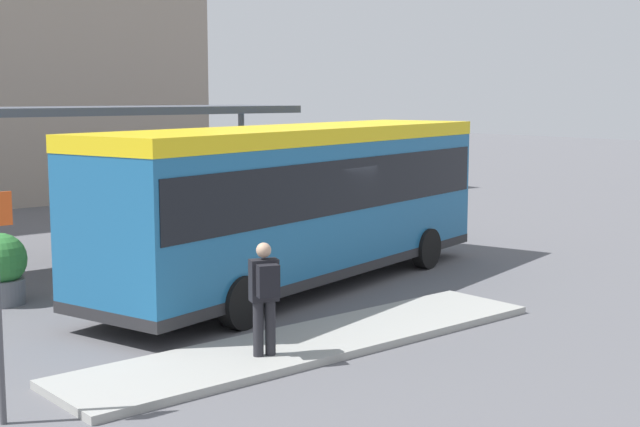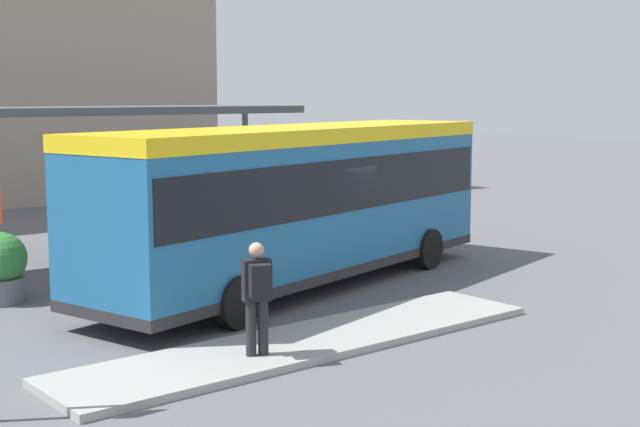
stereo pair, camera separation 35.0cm
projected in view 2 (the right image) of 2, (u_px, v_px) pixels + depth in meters
name	position (u px, v px, depth m)	size (l,w,h in m)	color
ground_plane	(300.00, 287.00, 18.31)	(120.00, 120.00, 0.00)	#5B5B60
curb_island	(309.00, 342.00, 14.02)	(8.49, 1.80, 0.12)	#9E9E99
city_bus	(300.00, 194.00, 18.06)	(10.77, 4.91, 3.29)	#1E6093
pedestrian_waiting	(258.00, 292.00, 12.93)	(0.49, 0.52, 1.68)	#232328
bicycle_blue	(436.00, 218.00, 25.76)	(0.48, 1.77, 0.76)	black
bicycle_black	(417.00, 215.00, 26.31)	(0.48, 1.76, 0.76)	black
station_shelter	(63.00, 113.00, 20.00)	(11.67, 2.76, 3.65)	#4C515B
potted_planter_near_shelter	(1.00, 267.00, 16.82)	(1.00, 1.00, 1.36)	slate
potted_planter_far_side	(131.00, 247.00, 19.13)	(0.73, 0.73, 1.26)	slate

